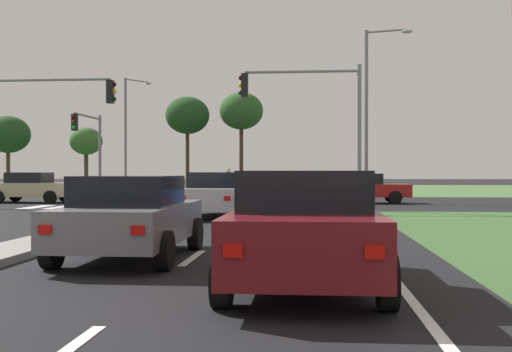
{
  "coord_description": "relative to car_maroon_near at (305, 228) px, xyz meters",
  "views": [
    {
      "loc": [
        5.61,
        -1.64,
        1.57
      ],
      "look_at": [
        2.78,
        31.32,
        1.33
      ],
      "focal_mm": 43.53,
      "sensor_mm": 36.0,
      "label": 1
    }
  ],
  "objects": [
    {
      "name": "lane_dash_third",
      "position": [
        -2.05,
        8.65,
        -0.8
      ],
      "size": [
        0.14,
        2.0,
        0.01
      ],
      "primitive_type": "cube",
      "color": "silver",
      "rests_on": "ground"
    },
    {
      "name": "car_beige_sixth",
      "position": [
        -13.94,
        21.82,
        -0.03
      ],
      "size": [
        4.19,
        2.06,
        1.53
      ],
      "rotation": [
        0.0,
        0.0,
        -1.57
      ],
      "color": "#BCAD8E",
      "rests_on": "ground"
    },
    {
      "name": "traffic_signal_far_left",
      "position": [
        -13.15,
        28.07,
        2.74
      ],
      "size": [
        0.32,
        4.58,
        5.13
      ],
      "color": "gray",
      "rests_on": "ground"
    },
    {
      "name": "crosswalk_bar_third",
      "position": [
        -9.65,
        17.99,
        -0.8
      ],
      "size": [
        0.7,
        2.8,
        0.01
      ],
      "primitive_type": "cube",
      "color": "silver",
      "rests_on": "ground"
    },
    {
      "name": "treeline_second",
      "position": [
        -25.35,
        60.42,
        4.19
      ],
      "size": [
        3.7,
        3.7,
        6.63
      ],
      "color": "#423323",
      "rests_on": "ground"
    },
    {
      "name": "median_island_far",
      "position": [
        -5.55,
        48.19,
        -0.74
      ],
      "size": [
        1.2,
        36.0,
        0.14
      ],
      "primitive_type": "cube",
      "color": "gray",
      "rests_on": "ground"
    },
    {
      "name": "car_red_third",
      "position": [
        2.72,
        22.67,
        -0.05
      ],
      "size": [
        4.53,
        1.97,
        1.47
      ],
      "rotation": [
        0.0,
        0.0,
        -1.57
      ],
      "color": "#A31919",
      "rests_on": "ground"
    },
    {
      "name": "car_blue_seventh",
      "position": [
        -0.0,
        10.87,
        -0.02
      ],
      "size": [
        2.1,
        4.4,
        1.53
      ],
      "color": "navy",
      "rests_on": "ground"
    },
    {
      "name": "treeline_fourth",
      "position": [
        -6.99,
        55.67,
        7.02
      ],
      "size": [
        4.55,
        4.55,
        9.82
      ],
      "color": "#423323",
      "rests_on": "ground"
    },
    {
      "name": "car_maroon_near",
      "position": [
        0.0,
        0.0,
        0.0
      ],
      "size": [
        2.1,
        4.43,
        1.58
      ],
      "color": "maroon",
      "rests_on": "ground"
    },
    {
      "name": "crosswalk_bar_fourth",
      "position": [
        -8.5,
        17.99,
        -0.8
      ],
      "size": [
        0.7,
        2.8,
        0.01
      ],
      "primitive_type": "cube",
      "color": "silver",
      "rests_on": "ground"
    },
    {
      "name": "treeline_near",
      "position": [
        -31.95,
        55.11,
        4.7
      ],
      "size": [
        4.65,
        4.65,
        7.51
      ],
      "color": "#423323",
      "rests_on": "ground"
    },
    {
      "name": "crosswalk_bar_fifth",
      "position": [
        -7.35,
        17.99,
        -0.8
      ],
      "size": [
        0.7,
        2.8,
        0.01
      ],
      "primitive_type": "cube",
      "color": "silver",
      "rests_on": "ground"
    },
    {
      "name": "treeline_third",
      "position": [
        -12.75,
        56.11,
        6.65
      ],
      "size": [
        4.63,
        4.63,
        9.48
      ],
      "color": "#423323",
      "rests_on": "ground"
    },
    {
      "name": "crosswalk_bar_near",
      "position": [
        -11.95,
        17.99,
        -0.8
      ],
      "size": [
        0.7,
        2.8,
        0.01
      ],
      "primitive_type": "cube",
      "color": "silver",
      "rests_on": "ground"
    },
    {
      "name": "traffic_signal_near_right",
      "position": [
        0.29,
        16.59,
        3.23
      ],
      "size": [
        4.95,
        0.32,
        5.85
      ],
      "color": "gray",
      "rests_on": "ground"
    },
    {
      "name": "ground_plane",
      "position": [
        -5.55,
        23.19,
        -0.81
      ],
      "size": [
        200.0,
        200.0,
        0.0
      ],
      "primitive_type": "plane",
      "color": "black"
    },
    {
      "name": "crosswalk_bar_second",
      "position": [
        -10.8,
        17.99,
        -0.8
      ],
      "size": [
        0.7,
        2.8,
        0.01
      ],
      "primitive_type": "cube",
      "color": "silver",
      "rests_on": "ground"
    },
    {
      "name": "lane_dash_fifth",
      "position": [
        -2.05,
        20.65,
        -0.8
      ],
      "size": [
        0.14,
        2.0,
        0.01
      ],
      "primitive_type": "cube",
      "color": "silver",
      "rests_on": "ground"
    },
    {
      "name": "traffic_signal_near_left",
      "position": [
        -11.19,
        16.59,
        3.12
      ],
      "size": [
        5.35,
        0.32,
        5.65
      ],
      "color": "gray",
      "rests_on": "ground"
    },
    {
      "name": "street_lamp_third",
      "position": [
        -13.9,
        38.41,
        4.14
      ],
      "size": [
        1.7,
        1.96,
        8.79
      ],
      "color": "gray",
      "rests_on": "ground"
    },
    {
      "name": "street_lamp_second",
      "position": [
        3.15,
        23.4,
        4.11
      ],
      "size": [
        2.35,
        0.73,
        8.75
      ],
      "color": "gray",
      "rests_on": "ground"
    },
    {
      "name": "edge_line_right",
      "position": [
        1.3,
        5.19,
        -0.8
      ],
      "size": [
        0.14,
        24.0,
        0.01
      ],
      "primitive_type": "cube",
      "color": "silver",
      "rests_on": "ground"
    },
    {
      "name": "car_silver_second",
      "position": [
        -3.17,
        12.8,
        -0.02
      ],
      "size": [
        2.05,
        4.5,
        1.55
      ],
      "color": "#B7B7BC",
      "rests_on": "ground"
    },
    {
      "name": "lane_dash_fourth",
      "position": [
        -2.05,
        14.65,
        -0.8
      ],
      "size": [
        0.14,
        2.0,
        0.01
      ],
      "primitive_type": "cube",
      "color": "silver",
      "rests_on": "ground"
    },
    {
      "name": "lane_dash_second",
      "position": [
        -2.05,
        2.65,
        -0.8
      ],
      "size": [
        0.14,
        2.0,
        0.01
      ],
      "primitive_type": "cube",
      "color": "silver",
      "rests_on": "ground"
    },
    {
      "name": "crosswalk_bar_sixth",
      "position": [
        -6.2,
        17.99,
        -0.8
      ],
      "size": [
        0.7,
        2.8,
        0.01
      ],
      "primitive_type": "cube",
      "color": "silver",
      "rests_on": "ground"
    },
    {
      "name": "median_island_near",
      "position": [
        -5.55,
        4.19,
        -0.74
      ],
      "size": [
        1.2,
        22.0,
        0.14
      ],
      "primitive_type": "cube",
      "color": "gray",
      "rests_on": "ground"
    },
    {
      "name": "car_grey_fourth",
      "position": [
        -3.14,
        2.48,
        -0.04
      ],
      "size": [
        2.06,
        4.19,
        1.49
      ],
      "color": "slate",
      "rests_on": "ground"
    },
    {
      "name": "stop_bar_near",
      "position": [
        -1.75,
        16.19,
        -0.8
      ],
      "size": [
        6.4,
        0.5,
        0.01
      ],
      "primitive_type": "cube",
      "color": "silver",
      "rests_on": "ground"
    },
    {
      "name": "pedestrian_at_median",
      "position": [
        -5.49,
        33.91,
        0.34
      ],
      "size": [
        0.34,
        0.34,
        1.67
      ],
      "rotation": [
        0.0,
        0.0,
        1.77
      ],
      "color": "#9E8966",
      "rests_on": "median_island_far"
    }
  ]
}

